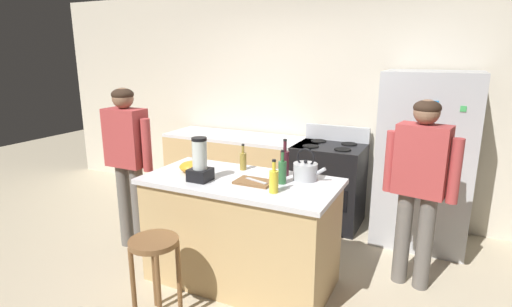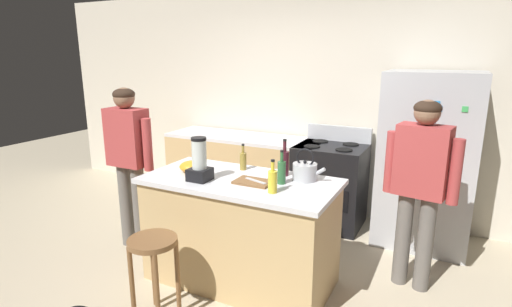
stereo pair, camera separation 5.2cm
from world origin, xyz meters
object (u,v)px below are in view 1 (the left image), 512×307
object	(u,v)px
kitchen_island	(241,231)
bottle_soda	(274,181)
refrigerator	(425,160)
bar_stool	(155,257)
person_by_sink_right	(420,177)
cutting_board	(254,182)
stove_range	(328,184)
tea_kettle	(305,171)
bottle_vinegar	(243,160)
blender_appliance	(200,163)
chef_knife	(256,181)
person_by_island_left	(127,154)
bottle_olive_oil	(282,171)
bottle_wine	(285,162)
mixing_bowl	(192,167)

from	to	relation	value
kitchen_island	bottle_soda	xyz separation A→B (m)	(0.38, -0.18, 0.56)
refrigerator	bar_stool	size ratio (longest dim) A/B	2.75
person_by_sink_right	cutting_board	world-z (taller)	person_by_sink_right
stove_range	bottle_soda	bearing A→B (deg)	-88.57
bar_stool	tea_kettle	bearing A→B (deg)	49.67
stove_range	person_by_sink_right	distance (m)	1.46
stove_range	bar_stool	bearing A→B (deg)	-106.14
cutting_board	bottle_vinegar	bearing A→B (deg)	130.69
cutting_board	stove_range	bearing A→B (deg)	83.25
blender_appliance	chef_knife	size ratio (longest dim) A/B	1.63
stove_range	bottle_soda	size ratio (longest dim) A/B	4.35
stove_range	tea_kettle	xyz separation A→B (m)	(0.16, -1.31, 0.53)
person_by_island_left	tea_kettle	world-z (taller)	person_by_island_left
bar_stool	bottle_olive_oil	bearing A→B (deg)	49.27
bottle_olive_oil	stove_range	bearing A→B (deg)	90.76
stove_range	person_by_island_left	size ratio (longest dim) A/B	0.68
kitchen_island	bar_stool	world-z (taller)	kitchen_island
bar_stool	refrigerator	bearing A→B (deg)	53.59
person_by_sink_right	blender_appliance	size ratio (longest dim) A/B	4.46
stove_range	cutting_board	bearing A→B (deg)	-96.75
bottle_olive_oil	bottle_wine	size ratio (longest dim) A/B	0.87
bottle_vinegar	cutting_board	world-z (taller)	bottle_vinegar
person_by_island_left	tea_kettle	bearing A→B (deg)	4.42
stove_range	bottle_olive_oil	xyz separation A→B (m)	(0.02, -1.48, 0.56)
tea_kettle	cutting_board	bearing A→B (deg)	-142.52
kitchen_island	person_by_sink_right	bearing A→B (deg)	23.48
stove_range	mixing_bowl	world-z (taller)	stove_range
bottle_olive_oil	mixing_bowl	xyz separation A→B (m)	(-0.83, -0.05, -0.05)
person_by_sink_right	bottle_vinegar	bearing A→B (deg)	-167.09
bottle_olive_oil	bottle_wine	distance (m)	0.22
bottle_soda	person_by_sink_right	bearing A→B (deg)	38.31
cutting_board	person_by_sink_right	bearing A→B (deg)	27.82
tea_kettle	cutting_board	xyz separation A→B (m)	(-0.34, -0.26, -0.07)
person_by_sink_right	tea_kettle	bearing A→B (deg)	-156.63
bottle_soda	cutting_board	size ratio (longest dim) A/B	0.85
stove_range	tea_kettle	world-z (taller)	tea_kettle
person_by_island_left	mixing_bowl	size ratio (longest dim) A/B	7.61
person_by_sink_right	bottle_wine	world-z (taller)	person_by_sink_right
kitchen_island	refrigerator	bearing A→B (deg)	48.37
person_by_sink_right	bottle_wine	size ratio (longest dim) A/B	5.07
person_by_sink_right	tea_kettle	world-z (taller)	person_by_sink_right
person_by_sink_right	chef_knife	xyz separation A→B (m)	(-1.17, -0.63, -0.01)
bottle_vinegar	bottle_wine	bearing A→B (deg)	0.95
kitchen_island	bottle_wine	distance (m)	0.70
refrigerator	tea_kettle	world-z (taller)	refrigerator
bottle_soda	bar_stool	bearing A→B (deg)	-141.26
bottle_soda	tea_kettle	world-z (taller)	tea_kettle
person_by_island_left	cutting_board	bearing A→B (deg)	-4.87
bar_stool	cutting_board	world-z (taller)	cutting_board
refrigerator	blender_appliance	size ratio (longest dim) A/B	4.95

